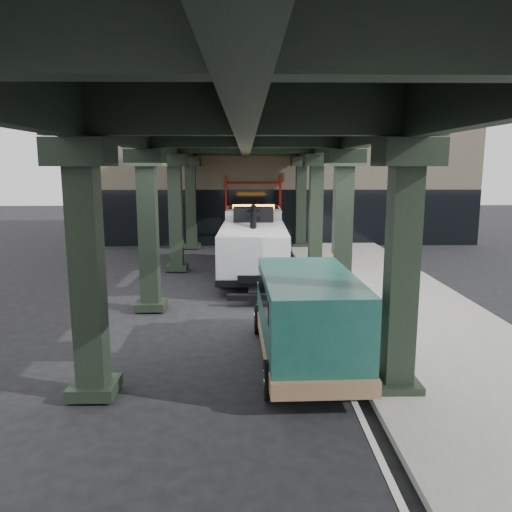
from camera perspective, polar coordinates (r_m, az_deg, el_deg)
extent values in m
plane|color=black|center=(14.06, 0.50, -8.45)|extent=(90.00, 90.00, 0.00)
cube|color=gray|center=(16.67, 16.04, -5.59)|extent=(5.00, 40.00, 0.15)
cube|color=silver|center=(16.09, 6.40, -6.06)|extent=(0.12, 38.00, 0.01)
cube|color=black|center=(9.98, 16.29, -1.76)|extent=(0.55, 0.55, 5.00)
cube|color=black|center=(9.78, 16.96, 11.25)|extent=(1.10, 1.10, 0.50)
cube|color=black|center=(10.69, 15.65, -14.02)|extent=(0.90, 0.90, 0.24)
cube|color=black|center=(15.73, 9.83, 2.76)|extent=(0.55, 0.55, 5.00)
cube|color=black|center=(15.60, 10.09, 10.98)|extent=(1.10, 1.10, 0.50)
cube|color=black|center=(16.19, 9.58, -5.41)|extent=(0.90, 0.90, 0.24)
cube|color=black|center=(21.61, 6.85, 4.84)|extent=(0.55, 0.55, 5.00)
cube|color=black|center=(21.52, 6.98, 10.81)|extent=(1.10, 1.10, 0.50)
cube|color=black|center=(21.95, 6.72, -1.20)|extent=(0.90, 0.90, 0.24)
cube|color=black|center=(27.55, 5.14, 6.01)|extent=(0.55, 0.55, 5.00)
cube|color=black|center=(27.48, 5.22, 10.70)|extent=(1.10, 1.10, 0.50)
cube|color=black|center=(27.81, 5.06, 1.24)|extent=(0.90, 0.90, 0.24)
cube|color=black|center=(9.99, -18.70, -1.87)|extent=(0.55, 0.55, 5.00)
cube|color=black|center=(9.79, -19.46, 11.11)|extent=(1.10, 1.10, 0.50)
cube|color=black|center=(10.70, -17.97, -14.12)|extent=(0.90, 0.90, 0.24)
cube|color=black|center=(15.74, -12.18, 2.69)|extent=(0.55, 0.55, 5.00)
cube|color=black|center=(15.61, -12.49, 10.90)|extent=(1.10, 1.10, 0.50)
cube|color=black|center=(16.20, -11.87, -5.48)|extent=(0.90, 0.90, 0.24)
cube|color=black|center=(21.62, -9.16, 4.78)|extent=(0.55, 0.55, 5.00)
cube|color=black|center=(21.53, -9.33, 10.75)|extent=(1.10, 1.10, 0.50)
cube|color=black|center=(21.96, -8.99, -1.26)|extent=(0.90, 0.90, 0.24)
cube|color=black|center=(27.55, -7.43, 5.97)|extent=(0.55, 0.55, 5.00)
cube|color=black|center=(27.48, -7.54, 10.65)|extent=(1.10, 1.10, 0.50)
cube|color=black|center=(27.82, -7.32, 1.20)|extent=(0.90, 0.90, 0.24)
cube|color=black|center=(15.63, 10.18, 13.91)|extent=(0.35, 32.00, 1.10)
cube|color=black|center=(15.64, -12.61, 13.83)|extent=(0.35, 32.00, 1.10)
cube|color=black|center=(15.35, -1.22, 14.14)|extent=(0.35, 32.00, 1.10)
cube|color=black|center=(15.41, -1.23, 16.74)|extent=(7.40, 32.00, 0.30)
cube|color=#C6B793|center=(33.40, 3.03, 9.35)|extent=(22.00, 10.00, 8.00)
cylinder|color=#B1150E|center=(28.35, -3.38, 5.14)|extent=(0.08, 0.08, 4.00)
cylinder|color=#B1150E|center=(27.55, -3.44, 4.99)|extent=(0.08, 0.08, 4.00)
cylinder|color=#B1150E|center=(28.39, 2.71, 5.15)|extent=(0.08, 0.08, 4.00)
cylinder|color=#B1150E|center=(27.59, 2.82, 5.01)|extent=(0.08, 0.08, 4.00)
cylinder|color=#B1150E|center=(28.43, -0.33, 3.15)|extent=(3.00, 0.08, 0.08)
cylinder|color=#B1150E|center=(28.30, -0.33, 5.76)|extent=(3.00, 0.08, 0.08)
cylinder|color=#B1150E|center=(28.23, -0.33, 8.39)|extent=(3.00, 0.08, 0.08)
cube|color=black|center=(20.66, -0.30, -0.27)|extent=(1.19, 7.92, 0.26)
cube|color=white|center=(23.18, -0.28, 3.12)|extent=(2.52, 2.57, 1.90)
cube|color=white|center=(24.35, -0.27, 2.21)|extent=(2.49, 0.78, 0.95)
cube|color=black|center=(23.38, -0.28, 4.48)|extent=(2.34, 1.41, 0.90)
cube|color=white|center=(19.35, -0.31, 1.07)|extent=(2.62, 5.31, 1.48)
cube|color=orange|center=(22.86, -0.28, 5.67)|extent=(1.90, 0.33, 0.17)
cube|color=black|center=(21.31, -0.30, 4.77)|extent=(1.70, 0.66, 0.63)
cylinder|color=black|center=(19.45, -0.31, 3.47)|extent=(0.32, 3.69, 1.41)
cube|color=black|center=(16.93, -0.34, -3.91)|extent=(0.34, 1.48, 0.19)
cube|color=black|center=(16.22, -0.35, -4.73)|extent=(1.69, 0.29, 0.19)
cylinder|color=black|center=(23.68, -3.08, 0.67)|extent=(0.39, 1.17, 1.16)
cylinder|color=silver|center=(23.68, -3.08, 0.67)|extent=(0.42, 0.64, 0.64)
cylinder|color=black|center=(23.67, 2.53, 0.68)|extent=(0.39, 1.17, 1.16)
cylinder|color=silver|center=(23.67, 2.53, 0.68)|extent=(0.42, 0.64, 0.64)
cylinder|color=black|center=(20.26, -3.58, -0.96)|extent=(0.39, 1.17, 1.16)
cylinder|color=silver|center=(20.26, -3.58, -0.96)|extent=(0.42, 0.64, 0.64)
cylinder|color=black|center=(20.25, 2.98, -0.96)|extent=(0.39, 1.17, 1.16)
cylinder|color=silver|center=(20.25, 2.98, -0.96)|extent=(0.42, 0.64, 0.64)
cylinder|color=black|center=(18.92, -3.83, -1.76)|extent=(0.39, 1.17, 1.16)
cylinder|color=silver|center=(18.92, -3.83, -1.76)|extent=(0.42, 0.64, 0.64)
cylinder|color=black|center=(18.91, 3.20, -1.76)|extent=(0.39, 1.17, 1.16)
cylinder|color=silver|center=(18.91, 3.20, -1.76)|extent=(0.42, 0.64, 0.64)
cube|color=#13463D|center=(13.69, 4.30, -5.10)|extent=(1.95, 1.09, 0.84)
cube|color=#13463D|center=(11.14, 5.98, -6.73)|extent=(2.10, 4.27, 1.83)
cube|color=#8C6A47|center=(11.72, 5.63, -9.70)|extent=(2.17, 5.31, 0.33)
cube|color=black|center=(13.15, 4.55, -2.38)|extent=(1.84, 0.46, 0.78)
cube|color=black|center=(11.28, 5.80, -4.04)|extent=(2.10, 3.43, 0.52)
cube|color=silver|center=(14.27, 4.03, -6.03)|extent=(1.88, 0.17, 0.28)
cylinder|color=black|center=(13.70, 0.38, -7.22)|extent=(0.29, 0.79, 0.79)
cylinder|color=silver|center=(13.70, 0.38, -7.22)|extent=(0.31, 0.44, 0.43)
cylinder|color=black|center=(13.93, 8.15, -7.03)|extent=(0.29, 0.79, 0.79)
cylinder|color=silver|center=(13.93, 8.15, -7.03)|extent=(0.31, 0.44, 0.43)
cylinder|color=black|center=(10.03, 1.69, -13.96)|extent=(0.29, 0.79, 0.79)
cylinder|color=silver|center=(10.03, 1.69, -13.96)|extent=(0.31, 0.44, 0.43)
cylinder|color=black|center=(10.34, 12.39, -13.44)|extent=(0.29, 0.79, 0.79)
cylinder|color=silver|center=(10.34, 12.39, -13.44)|extent=(0.31, 0.44, 0.43)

